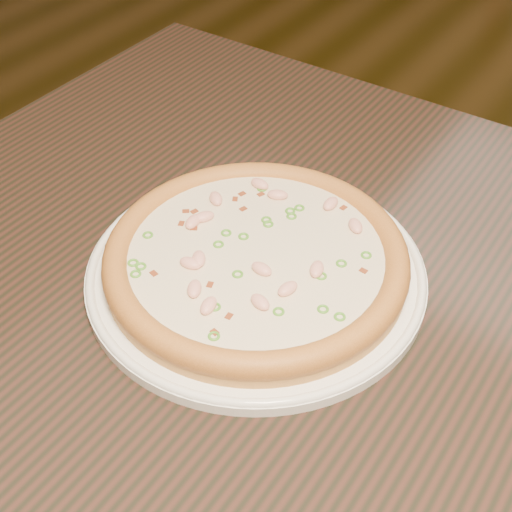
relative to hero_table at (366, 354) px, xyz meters
The scene contains 4 objects.
ground 0.88m from the hero_table, 95.72° to the left, with size 9.00×9.00×0.00m, color black.
hero_table is the anchor object (origin of this frame).
plate 0.17m from the hero_table, 157.38° to the right, with size 0.36×0.36×0.02m.
pizza 0.18m from the hero_table, 157.42° to the right, with size 0.32×0.32×0.03m.
Camera 1 is at (0.25, -1.10, 1.29)m, focal length 50.00 mm.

